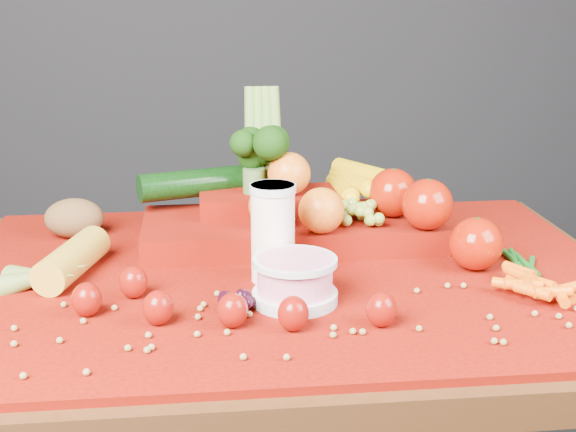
{
  "coord_description": "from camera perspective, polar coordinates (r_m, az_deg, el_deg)",
  "views": [
    {
      "loc": [
        -0.14,
        -1.2,
        1.22
      ],
      "look_at": [
        0.0,
        0.02,
        0.85
      ],
      "focal_mm": 50.0,
      "sensor_mm": 36.0,
      "label": 1
    }
  ],
  "objects": [
    {
      "name": "table",
      "position": [
        1.33,
        0.1,
        -8.31
      ],
      "size": [
        1.1,
        0.8,
        0.75
      ],
      "color": "#331E0B",
      "rests_on": "ground"
    },
    {
      "name": "red_cloth",
      "position": [
        1.29,
        0.1,
        -4.25
      ],
      "size": [
        1.05,
        0.75,
        0.01
      ],
      "primitive_type": "cube",
      "color": "maroon",
      "rests_on": "table"
    },
    {
      "name": "milk_glass",
      "position": [
        1.23,
        -1.08,
        -0.96
      ],
      "size": [
        0.07,
        0.07,
        0.15
      ],
      "rotation": [
        0.0,
        0.0,
        0.28
      ],
      "color": "white",
      "rests_on": "red_cloth"
    },
    {
      "name": "yogurt_bowl",
      "position": [
        1.16,
        0.49,
        -4.49
      ],
      "size": [
        0.13,
        0.13,
        0.07
      ],
      "rotation": [
        0.0,
        0.0,
        -0.15
      ],
      "color": "silver",
      "rests_on": "red_cloth"
    },
    {
      "name": "strawberry_scatter",
      "position": [
        1.11,
        -5.41,
        -6.09
      ],
      "size": [
        0.44,
        0.18,
        0.05
      ],
      "color": "maroon",
      "rests_on": "red_cloth"
    },
    {
      "name": "dark_grape_cluster",
      "position": [
        1.14,
        -3.5,
        -6.06
      ],
      "size": [
        0.06,
        0.05,
        0.03
      ],
      "primitive_type": null,
      "color": "black",
      "rests_on": "red_cloth"
    },
    {
      "name": "soybean_scatter",
      "position": [
        1.1,
        1.29,
        -7.43
      ],
      "size": [
        0.84,
        0.24,
        0.01
      ],
      "primitive_type": null,
      "color": "olive",
      "rests_on": "red_cloth"
    },
    {
      "name": "corn_ear",
      "position": [
        1.28,
        -16.46,
        -3.79
      ],
      "size": [
        0.22,
        0.26,
        0.06
      ],
      "rotation": [
        0.0,
        0.0,
        1.3
      ],
      "color": "gold",
      "rests_on": "red_cloth"
    },
    {
      "name": "potato",
      "position": [
        1.5,
        -14.97,
        -0.15
      ],
      "size": [
        0.11,
        0.08,
        0.07
      ],
      "primitive_type": "ellipsoid",
      "color": "brown",
      "rests_on": "red_cloth"
    },
    {
      "name": "baby_carrot_pile",
      "position": [
        1.25,
        16.98,
        -4.61
      ],
      "size": [
        0.18,
        0.17,
        0.03
      ],
      "primitive_type": null,
      "color": "#E85B08",
      "rests_on": "red_cloth"
    },
    {
      "name": "green_bean_pile",
      "position": [
        1.37,
        16.07,
        -3.17
      ],
      "size": [
        0.14,
        0.12,
        0.01
      ],
      "primitive_type": null,
      "color": "#145816",
      "rests_on": "red_cloth"
    },
    {
      "name": "produce_mound",
      "position": [
        1.42,
        1.46,
        0.51
      ],
      "size": [
        0.6,
        0.36,
        0.27
      ],
      "color": "maroon",
      "rests_on": "red_cloth"
    }
  ]
}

